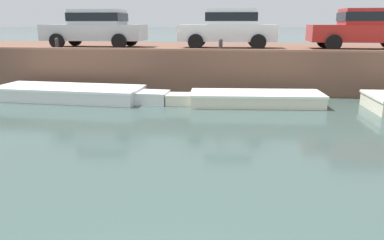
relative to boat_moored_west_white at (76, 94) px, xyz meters
name	(u,v)px	position (x,y,z in m)	size (l,w,h in m)	color
ground_plane	(208,147)	(5.05, -4.52, -0.24)	(400.00, 400.00, 0.00)	#384C47
far_quay_wall	(225,65)	(5.05, 4.55, 0.58)	(60.00, 6.00, 1.65)	brown
far_wall_coping	(222,50)	(5.05, 1.67, 1.45)	(60.00, 0.24, 0.08)	brown
boat_moored_west_white	(76,94)	(0.00, 0.00, 0.00)	(6.24, 2.06, 0.49)	white
boat_moored_central_cream	(250,99)	(6.09, -0.05, -0.02)	(5.23, 1.78, 0.44)	silver
car_leftmost_silver	(96,27)	(-0.32, 3.18, 2.25)	(4.20, 2.11, 1.54)	#B7BABC
car_left_inner_white	(228,27)	(5.22, 3.18, 2.25)	(3.92, 2.06, 1.54)	white
car_centre_red	(366,27)	(10.50, 3.17, 2.25)	(4.12, 2.05, 1.54)	#B2231E
mooring_bollard_west	(57,43)	(-1.44, 1.80, 1.65)	(0.15, 0.15, 0.45)	#2D2B28
mooring_bollard_mid	(221,44)	(4.99, 1.80, 1.65)	(0.15, 0.15, 0.45)	#2D2B28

